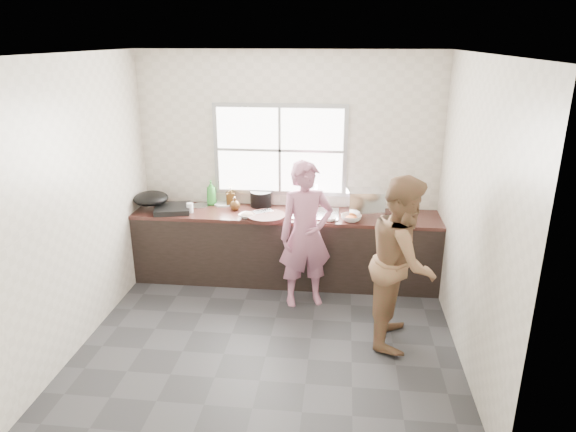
# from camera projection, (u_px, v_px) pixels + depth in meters

# --- Properties ---
(floor) EXTENTS (3.60, 3.20, 0.01)m
(floor) POSITION_uv_depth(u_px,v_px,m) (271.00, 336.00, 5.13)
(floor) COLOR #2C2C2F
(floor) RESTS_ON ground
(ceiling) EXTENTS (3.60, 3.20, 0.01)m
(ceiling) POSITION_uv_depth(u_px,v_px,m) (267.00, 53.00, 4.23)
(ceiling) COLOR silver
(ceiling) RESTS_ON wall_back
(wall_back) EXTENTS (3.60, 0.01, 2.70)m
(wall_back) POSITION_uv_depth(u_px,v_px,m) (288.00, 166.00, 6.19)
(wall_back) COLOR beige
(wall_back) RESTS_ON ground
(wall_left) EXTENTS (0.01, 3.20, 2.70)m
(wall_left) POSITION_uv_depth(u_px,v_px,m) (81.00, 201.00, 4.87)
(wall_left) COLOR beige
(wall_left) RESTS_ON ground
(wall_right) EXTENTS (0.01, 3.20, 2.70)m
(wall_right) POSITION_uv_depth(u_px,v_px,m) (473.00, 215.00, 4.50)
(wall_right) COLOR beige
(wall_right) RESTS_ON ground
(wall_front) EXTENTS (3.60, 0.01, 2.70)m
(wall_front) POSITION_uv_depth(u_px,v_px,m) (232.00, 289.00, 3.18)
(wall_front) COLOR beige
(wall_front) RESTS_ON ground
(cabinet) EXTENTS (3.60, 0.62, 0.82)m
(cabinet) POSITION_uv_depth(u_px,v_px,m) (286.00, 248.00, 6.20)
(cabinet) COLOR black
(cabinet) RESTS_ON floor
(countertop) EXTENTS (3.60, 0.64, 0.04)m
(countertop) POSITION_uv_depth(u_px,v_px,m) (286.00, 215.00, 6.06)
(countertop) COLOR #341A15
(countertop) RESTS_ON cabinet
(sink) EXTENTS (0.55, 0.45, 0.02)m
(sink) POSITION_uv_depth(u_px,v_px,m) (315.00, 214.00, 6.02)
(sink) COLOR silver
(sink) RESTS_ON countertop
(faucet) EXTENTS (0.02, 0.02, 0.30)m
(faucet) POSITION_uv_depth(u_px,v_px,m) (316.00, 197.00, 6.16)
(faucet) COLOR silver
(faucet) RESTS_ON countertop
(window_frame) EXTENTS (1.60, 0.05, 1.10)m
(window_frame) POSITION_uv_depth(u_px,v_px,m) (280.00, 150.00, 6.12)
(window_frame) COLOR #9EA0A5
(window_frame) RESTS_ON wall_back
(window_glazing) EXTENTS (1.50, 0.01, 1.00)m
(window_glazing) POSITION_uv_depth(u_px,v_px,m) (280.00, 150.00, 6.10)
(window_glazing) COLOR white
(window_glazing) RESTS_ON window_frame
(woman) EXTENTS (0.64, 0.52, 1.51)m
(woman) POSITION_uv_depth(u_px,v_px,m) (306.00, 239.00, 5.54)
(woman) COLOR #B06A85
(woman) RESTS_ON floor
(person_side) EXTENTS (0.74, 0.89, 1.66)m
(person_side) POSITION_uv_depth(u_px,v_px,m) (403.00, 261.00, 4.84)
(person_side) COLOR brown
(person_side) RESTS_ON floor
(cutting_board) EXTENTS (0.56, 0.56, 0.04)m
(cutting_board) POSITION_uv_depth(u_px,v_px,m) (266.00, 217.00, 5.87)
(cutting_board) COLOR black
(cutting_board) RESTS_ON countertop
(cleaver) EXTENTS (0.24, 0.21, 0.01)m
(cleaver) POSITION_uv_depth(u_px,v_px,m) (263.00, 211.00, 5.98)
(cleaver) COLOR #B3B4BA
(cleaver) RESTS_ON cutting_board
(bowl_mince) EXTENTS (0.25, 0.25, 0.05)m
(bowl_mince) POSITION_uv_depth(u_px,v_px,m) (247.00, 216.00, 5.89)
(bowl_mince) COLOR silver
(bowl_mince) RESTS_ON countertop
(bowl_crabs) EXTENTS (0.24, 0.24, 0.06)m
(bowl_crabs) POSITION_uv_depth(u_px,v_px,m) (351.00, 219.00, 5.78)
(bowl_crabs) COLOR silver
(bowl_crabs) RESTS_ON countertop
(bowl_held) EXTENTS (0.21, 0.21, 0.06)m
(bowl_held) POSITION_uv_depth(u_px,v_px,m) (330.00, 218.00, 5.79)
(bowl_held) COLOR white
(bowl_held) RESTS_ON countertop
(black_pot) EXTENTS (0.31, 0.31, 0.19)m
(black_pot) POSITION_uv_depth(u_px,v_px,m) (261.00, 199.00, 6.27)
(black_pot) COLOR black
(black_pot) RESTS_ON countertop
(plate_food) EXTENTS (0.25, 0.25, 0.02)m
(plate_food) POSITION_uv_depth(u_px,v_px,m) (223.00, 204.00, 6.35)
(plate_food) COLOR silver
(plate_food) RESTS_ON countertop
(bottle_green) EXTENTS (0.15, 0.15, 0.31)m
(bottle_green) POSITION_uv_depth(u_px,v_px,m) (211.00, 192.00, 6.32)
(bottle_green) COLOR green
(bottle_green) RESTS_ON countertop
(bottle_brown_tall) EXTENTS (0.12, 0.12, 0.22)m
(bottle_brown_tall) POSITION_uv_depth(u_px,v_px,m) (230.00, 197.00, 6.31)
(bottle_brown_tall) COLOR #3D280F
(bottle_brown_tall) RESTS_ON countertop
(bottle_brown_short) EXTENTS (0.14, 0.14, 0.15)m
(bottle_brown_short) POSITION_uv_depth(u_px,v_px,m) (235.00, 204.00, 6.14)
(bottle_brown_short) COLOR #4D2F13
(bottle_brown_short) RESTS_ON countertop
(glass_jar) EXTENTS (0.08, 0.08, 0.11)m
(glass_jar) POSITION_uv_depth(u_px,v_px,m) (190.00, 208.00, 6.07)
(glass_jar) COLOR white
(glass_jar) RESTS_ON countertop
(burner) EXTENTS (0.49, 0.49, 0.06)m
(burner) POSITION_uv_depth(u_px,v_px,m) (173.00, 209.00, 6.11)
(burner) COLOR black
(burner) RESTS_ON countertop
(wok) EXTENTS (0.42, 0.42, 0.16)m
(wok) POSITION_uv_depth(u_px,v_px,m) (151.00, 198.00, 6.14)
(wok) COLOR black
(wok) RESTS_ON burner
(dish_rack) EXTENTS (0.45, 0.35, 0.31)m
(dish_rack) POSITION_uv_depth(u_px,v_px,m) (365.00, 203.00, 5.93)
(dish_rack) COLOR silver
(dish_rack) RESTS_ON countertop
(pot_lid_left) EXTENTS (0.36, 0.36, 0.01)m
(pot_lid_left) POSITION_uv_depth(u_px,v_px,m) (175.00, 207.00, 6.24)
(pot_lid_left) COLOR #BABDC1
(pot_lid_left) RESTS_ON countertop
(pot_lid_right) EXTENTS (0.26, 0.26, 0.01)m
(pot_lid_right) POSITION_uv_depth(u_px,v_px,m) (200.00, 205.00, 6.31)
(pot_lid_right) COLOR #A2A3A9
(pot_lid_right) RESTS_ON countertop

